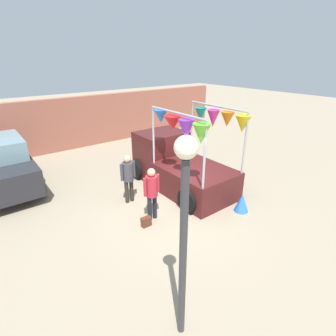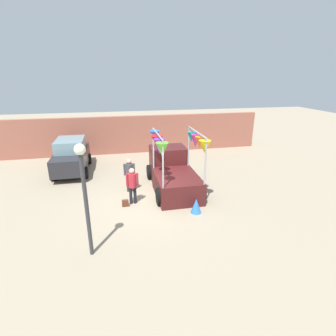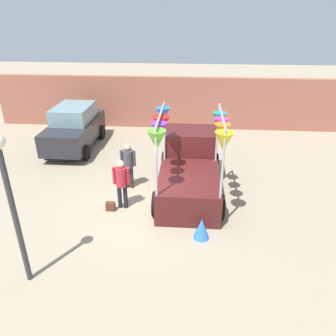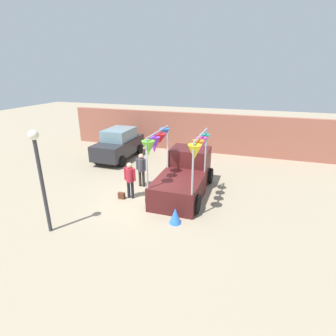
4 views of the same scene
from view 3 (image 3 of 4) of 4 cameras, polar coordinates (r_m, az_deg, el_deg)
The scene contains 9 objects.
ground_plane at distance 10.48m, azimuth -3.03°, elevation -6.63°, with size 60.00×60.00×0.00m, color gray.
vendor_truck at distance 11.03m, azimuth 3.76°, elevation 0.47°, with size 2.41×4.07×2.99m.
parked_car at distance 15.08m, azimuth -15.98°, elevation 6.82°, with size 1.88×4.00×1.88m.
person_customer at distance 10.02m, azimuth -8.12°, elevation -2.07°, with size 0.53×0.34×1.62m.
person_vendor at distance 11.15m, azimuth -6.96°, elevation 1.07°, with size 0.53×0.34×1.63m.
handbag at distance 10.35m, azimuth -9.97°, elevation -6.60°, with size 0.28×0.16×0.28m, color #592D1E.
street_lamp at distance 7.33m, azimuth -26.01°, elevation -3.53°, with size 0.32×0.32×3.56m.
brick_boundary_wall at distance 17.16m, azimuth 0.19°, elevation 11.33°, with size 18.00×0.36×2.60m, color #9E5947.
folded_kite_bundle_azure at distance 9.03m, azimuth 5.87°, elevation -10.45°, with size 0.44×0.44×0.60m, color blue.
Camera 3 is at (1.23, -8.75, 5.65)m, focal length 35.00 mm.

